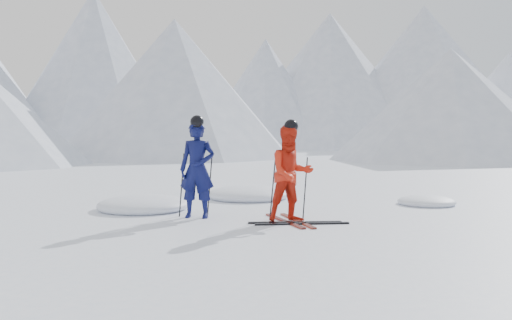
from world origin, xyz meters
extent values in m
plane|color=white|center=(0.00, 0.00, 0.00)|extent=(160.00, 160.00, 0.00)
cone|color=#B2BCD1|center=(-11.51, 40.48, 7.17)|extent=(23.96, 23.96, 14.35)
cone|color=#B2BCD1|center=(-5.08, 51.27, 5.96)|extent=(17.69, 17.69, 11.93)
cone|color=#B2BCD1|center=(4.51, 43.52, 5.42)|extent=(19.63, 19.63, 10.85)
cone|color=#B2BCD1|center=(11.74, 46.25, 7.07)|extent=(23.31, 23.31, 14.15)
cone|color=#B2BCD1|center=(21.49, 44.84, 7.44)|extent=(28.94, 28.94, 14.88)
cone|color=silver|center=(31.93, 45.34, 5.38)|extent=(24.45, 24.45, 10.76)
cone|color=#B2BCD1|center=(12.00, 20.00, 3.25)|extent=(14.00, 14.00, 6.50)
cone|color=#B2BCD1|center=(-4.00, 26.00, 4.50)|extent=(16.00, 16.00, 9.00)
imported|color=#0B0F43|center=(-2.97, 0.40, 0.93)|extent=(0.77, 0.61, 1.86)
imported|color=red|center=(-1.27, -0.27, 0.89)|extent=(0.97, 0.82, 1.77)
cylinder|color=black|center=(-3.27, 0.55, 0.62)|extent=(0.12, 0.09, 1.24)
cylinder|color=black|center=(-2.72, 0.65, 0.62)|extent=(0.12, 0.07, 1.24)
cylinder|color=black|center=(-1.57, -0.02, 0.59)|extent=(0.12, 0.09, 1.18)
cylinder|color=black|center=(-0.97, -0.12, 0.59)|extent=(0.12, 0.08, 1.18)
cube|color=black|center=(-1.39, -0.27, 0.01)|extent=(0.46, 1.68, 0.03)
cube|color=black|center=(-1.15, -0.27, 0.01)|extent=(0.34, 1.69, 0.03)
cube|color=black|center=(-1.23, -0.45, 0.01)|extent=(1.70, 0.20, 0.03)
cube|color=black|center=(-1.13, -0.60, 0.01)|extent=(1.70, 0.14, 0.03)
ellipsoid|color=white|center=(-4.10, 1.63, 0.00)|extent=(1.94, 1.94, 0.43)
ellipsoid|color=white|center=(2.23, 1.64, 0.00)|extent=(1.29, 1.29, 0.28)
ellipsoid|color=white|center=(-1.67, 3.28, 0.00)|extent=(2.02, 2.02, 0.44)
camera|label=1|loc=(-3.13, -10.01, 1.65)|focal=38.00mm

